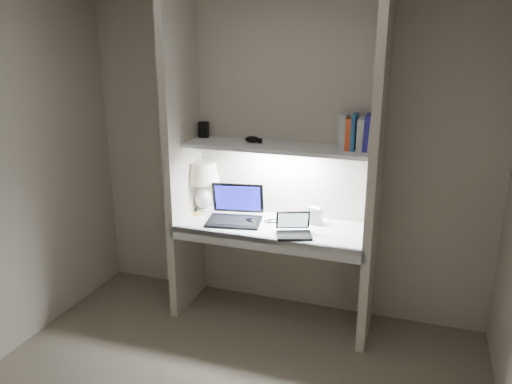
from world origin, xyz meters
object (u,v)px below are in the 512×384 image
at_px(laptop_netbook, 294,230).
at_px(speaker, 315,216).
at_px(table_lamp, 202,178).
at_px(book_row, 357,133).
at_px(laptop_main, 235,213).

relative_size(laptop_netbook, speaker, 2.28).
distance_m(table_lamp, book_row, 1.29).
relative_size(laptop_main, laptop_netbook, 1.52).
xyz_separation_m(table_lamp, laptop_main, (0.33, -0.13, -0.22)).
bearing_deg(laptop_main, book_row, -2.81).
distance_m(laptop_main, book_row, 1.10).
bearing_deg(laptop_netbook, table_lamp, 140.75).
distance_m(laptop_netbook, speaker, 0.28).
distance_m(laptop_main, speaker, 0.61).
bearing_deg(speaker, table_lamp, -166.62).
relative_size(laptop_netbook, book_row, 1.20).
bearing_deg(laptop_netbook, book_row, 15.13).
bearing_deg(book_row, table_lamp, 179.26).
distance_m(laptop_netbook, book_row, 0.82).
bearing_deg(table_lamp, laptop_main, -21.51).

